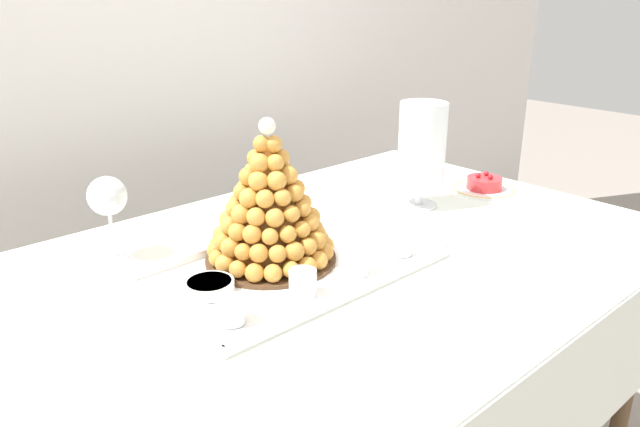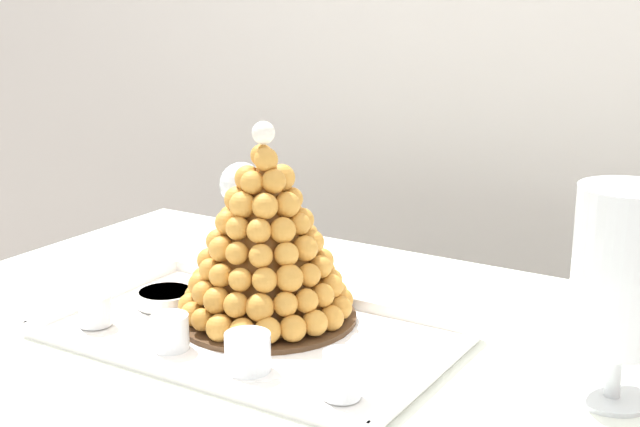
% 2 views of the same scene
% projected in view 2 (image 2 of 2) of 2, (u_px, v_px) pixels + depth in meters
% --- Properties ---
extents(buffet_table, '(1.50, 1.02, 0.78)m').
position_uv_depth(buffet_table, '(329.00, 418.00, 1.23)').
color(buffet_table, brown).
rests_on(buffet_table, ground_plane).
extents(serving_tray, '(0.58, 0.35, 0.02)m').
position_uv_depth(serving_tray, '(252.00, 335.00, 1.28)').
color(serving_tray, white).
rests_on(serving_tray, buffet_table).
extents(croquembouche, '(0.27, 0.27, 0.30)m').
position_uv_depth(croquembouche, '(265.00, 244.00, 1.30)').
color(croquembouche, '#4C331E').
rests_on(croquembouche, serving_tray).
extents(dessert_cup_left, '(0.05, 0.05, 0.05)m').
position_uv_depth(dessert_cup_left, '(95.00, 311.00, 1.31)').
color(dessert_cup_left, silver).
rests_on(dessert_cup_left, serving_tray).
extents(dessert_cup_mid_left, '(0.05, 0.05, 0.05)m').
position_uv_depth(dessert_cup_mid_left, '(171.00, 333.00, 1.22)').
color(dessert_cup_mid_left, silver).
rests_on(dessert_cup_mid_left, serving_tray).
extents(dessert_cup_centre, '(0.06, 0.06, 0.05)m').
position_uv_depth(dessert_cup_centre, '(248.00, 353.00, 1.15)').
color(dessert_cup_centre, silver).
rests_on(dessert_cup_centre, serving_tray).
extents(dessert_cup_mid_right, '(0.05, 0.05, 0.06)m').
position_uv_depth(dessert_cup_mid_right, '(342.00, 376.00, 1.08)').
color(dessert_cup_mid_right, silver).
rests_on(dessert_cup_mid_right, serving_tray).
extents(creme_brulee_ramekin, '(0.09, 0.09, 0.02)m').
position_uv_depth(creme_brulee_ramekin, '(166.00, 297.00, 1.39)').
color(creme_brulee_ramekin, white).
rests_on(creme_brulee_ramekin, serving_tray).
extents(macaron_goblet, '(0.12, 0.12, 0.27)m').
position_uv_depth(macaron_goblet, '(623.00, 272.00, 1.05)').
color(macaron_goblet, white).
rests_on(macaron_goblet, buffet_table).
extents(wine_glass, '(0.08, 0.08, 0.18)m').
position_uv_depth(wine_glass, '(242.00, 186.00, 1.62)').
color(wine_glass, silver).
rests_on(wine_glass, buffet_table).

